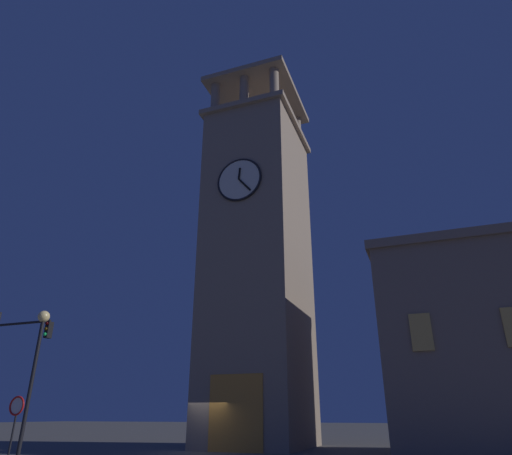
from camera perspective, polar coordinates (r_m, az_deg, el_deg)
The scene contains 5 objects.
ground_plane at distance 27.13m, azimuth -6.61°, elevation -26.74°, with size 200.00×200.00×0.00m, color #56544F.
clocktower at distance 31.61m, azimuth 0.36°, elevation -4.34°, with size 6.62×8.17×29.09m.
traffic_signal_near at distance 24.81m, azimuth -29.54°, elevation -14.61°, with size 3.51×0.41×6.58m.
street_lamp at distance 19.11m, azimuth -26.42°, elevation -14.67°, with size 0.44×0.44×5.58m.
no_horn_sign at distance 22.17m, azimuth -28.47°, elevation -19.99°, with size 0.78×0.14×2.59m.
Camera 1 is at (-11.99, 24.27, 1.84)m, focal length 31.11 mm.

